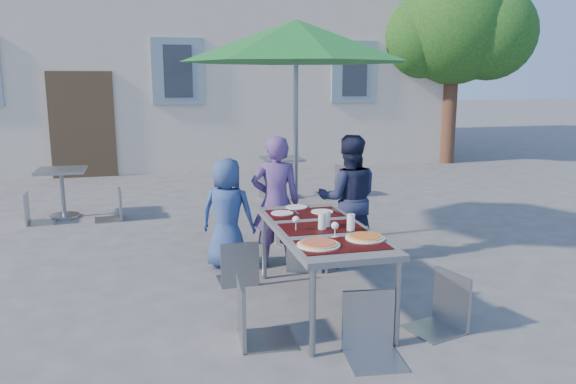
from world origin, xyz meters
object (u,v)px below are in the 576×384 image
object	(u,v)px
pizza_near_right	(365,237)
cafe_table_0	(62,185)
child_2	(349,199)
bg_chair_r_0	(113,186)
dining_table	(321,233)
chair_0	(238,236)
child_0	(227,214)
patio_umbrella	(296,43)
bg_chair_l_0	(32,190)
child_1	(276,202)
pizza_near_left	(319,244)
chair_4	(445,269)
chair_2	(349,222)
chair_3	(254,274)
bg_chair_r_1	(337,162)
bg_chair_l_1	(268,169)
cafe_table_1	(282,171)
chair_1	(305,225)
chair_5	(373,288)

from	to	relation	value
pizza_near_right	cafe_table_0	bearing A→B (deg)	122.34
child_2	bg_chair_r_0	xyz separation A→B (m)	(-2.68, 2.65, -0.22)
dining_table	chair_0	bearing A→B (deg)	129.10
bg_chair_r_0	child_0	bearing A→B (deg)	-62.64
patio_umbrella	bg_chair_l_0	xyz separation A→B (m)	(-3.38, 1.89, -1.97)
chair_0	child_2	bearing A→B (deg)	18.46
chair_0	child_0	bearing A→B (deg)	92.51
child_1	bg_chair_r_0	world-z (taller)	child_1
pizza_near_left	chair_4	size ratio (longest dim) A/B	0.38
chair_2	chair_3	xyz separation A→B (m)	(-1.37, -1.59, 0.07)
patio_umbrella	bg_chair_r_0	size ratio (longest dim) A/B	3.17
child_0	chair_4	bearing A→B (deg)	151.85
chair_0	bg_chair_r_1	xyz separation A→B (m)	(2.39, 3.85, 0.10)
chair_3	bg_chair_l_0	world-z (taller)	chair_3
bg_chair_r_1	pizza_near_right	bearing A→B (deg)	-106.77
chair_0	chair_2	xyz separation A→B (m)	(1.29, 0.29, -0.01)
bg_chair_l_1	chair_2	bearing A→B (deg)	-88.21
pizza_near_left	cafe_table_0	size ratio (longest dim) A/B	0.47
pizza_near_right	patio_umbrella	distance (m)	2.98
child_0	chair_4	size ratio (longest dim) A/B	1.35
chair_2	bg_chair_r_0	distance (m)	3.85
child_1	child_2	world-z (taller)	child_1
pizza_near_right	chair_4	size ratio (longest dim) A/B	0.36
child_1	cafe_table_0	distance (m)	3.94
child_2	cafe_table_1	bearing A→B (deg)	-77.77
dining_table	bg_chair_r_1	distance (m)	4.95
chair_4	bg_chair_l_1	size ratio (longest dim) A/B	0.99
child_2	bg_chair_r_0	distance (m)	3.77
bg_chair_r_0	bg_chair_l_1	distance (m)	2.66
chair_2	pizza_near_right	bearing A→B (deg)	-105.81
chair_4	cafe_table_1	distance (m)	5.38
bg_chair_l_0	cafe_table_1	xyz separation A→B (m)	(3.86, 0.81, -0.02)
cafe_table_1	patio_umbrella	bearing A→B (deg)	-100.27
pizza_near_left	chair_1	distance (m)	1.60
dining_table	chair_2	xyz separation A→B (m)	(0.66, 1.06, -0.20)
child_1	bg_chair_l_1	size ratio (longest dim) A/B	1.61
child_1	dining_table	bearing A→B (deg)	105.10
dining_table	chair_1	xyz separation A→B (m)	(0.14, 1.01, -0.19)
child_1	chair_5	size ratio (longest dim) A/B	1.60
chair_3	dining_table	bearing A→B (deg)	36.41
cafe_table_0	bg_chair_l_1	world-z (taller)	bg_chair_l_1
cafe_table_0	patio_umbrella	bearing A→B (deg)	-36.02
chair_1	bg_chair_l_0	world-z (taller)	chair_1
child_0	chair_1	distance (m)	0.85
pizza_near_left	bg_chair_l_0	bearing A→B (deg)	122.97
chair_1	cafe_table_1	bearing A→B (deg)	79.92
dining_table	bg_chair_r_1	world-z (taller)	bg_chair_r_1
child_2	bg_chair_r_0	world-z (taller)	child_2
pizza_near_right	chair_0	bearing A→B (deg)	125.30
child_1	chair_1	size ratio (longest dim) A/B	1.68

